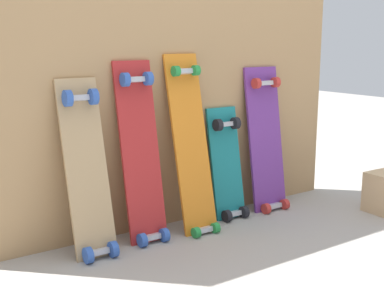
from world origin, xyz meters
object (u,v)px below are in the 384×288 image
at_px(skateboard_red, 142,159).
at_px(skateboard_teal, 227,169).
at_px(skateboard_purple, 266,145).
at_px(skateboard_orange, 192,151).
at_px(skateboard_natural, 88,175).

bearing_deg(skateboard_red, skateboard_teal, 2.30).
distance_m(skateboard_red, skateboard_purple, 0.79).
xyz_separation_m(skateboard_teal, skateboard_purple, (0.27, -0.00, 0.10)).
bearing_deg(skateboard_orange, skateboard_natural, 179.40).
xyz_separation_m(skateboard_red, skateboard_teal, (0.52, 0.02, -0.13)).
height_order(skateboard_natural, skateboard_red, skateboard_red).
height_order(skateboard_orange, skateboard_purple, skateboard_orange).
relative_size(skateboard_natural, skateboard_orange, 0.89).
distance_m(skateboard_natural, skateboard_teal, 0.80).
bearing_deg(skateboard_red, skateboard_purple, 1.19).
distance_m(skateboard_red, skateboard_orange, 0.27).
height_order(skateboard_natural, skateboard_purple, skateboard_purple).
xyz_separation_m(skateboard_orange, skateboard_purple, (0.52, 0.04, -0.04)).
relative_size(skateboard_natural, skateboard_teal, 1.28).
bearing_deg(skateboard_teal, skateboard_natural, -177.27).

